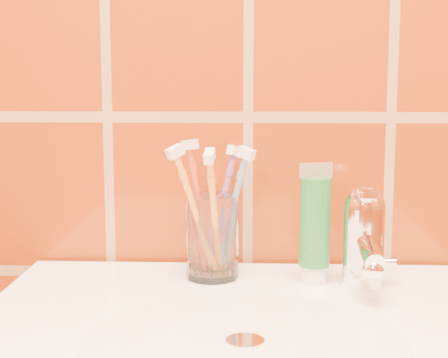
{
  "coord_description": "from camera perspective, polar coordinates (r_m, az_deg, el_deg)",
  "views": [
    {
      "loc": [
        0.01,
        0.31,
        1.09
      ],
      "look_at": [
        -0.03,
        1.08,
        0.98
      ],
      "focal_mm": 55.0,
      "sensor_mm": 36.0,
      "label": 1
    }
  ],
  "objects": [
    {
      "name": "faucet",
      "position": [
        0.81,
        11.56,
        -4.53
      ],
      "size": [
        0.05,
        0.11,
        0.12
      ],
      "color": "white",
      "rests_on": "pedestal_sink"
    },
    {
      "name": "toothbrush_2",
      "position": [
        0.85,
        -0.27,
        -2.66
      ],
      "size": [
        0.12,
        0.13,
        0.18
      ],
      "primitive_type": null,
      "rotation": [
        0.36,
        0.0,
        2.51
      ],
      "color": "#78428E",
      "rests_on": "glass_tumbler"
    },
    {
      "name": "toothbrush_1",
      "position": [
        0.83,
        -2.08,
        -2.59
      ],
      "size": [
        0.08,
        0.08,
        0.18
      ],
      "primitive_type": null,
      "rotation": [
        0.17,
        0.0,
        -2.14
      ],
      "color": "#BC3F28",
      "rests_on": "glass_tumbler"
    },
    {
      "name": "glass_tumbler",
      "position": [
        0.83,
        -0.98,
        -4.82
      ],
      "size": [
        0.08,
        0.08,
        0.1
      ],
      "primitive_type": "cylinder",
      "rotation": [
        0.0,
        0.0,
        0.33
      ],
      "color": "white",
      "rests_on": "pedestal_sink"
    },
    {
      "name": "toothbrush_4",
      "position": [
        0.8,
        -2.3,
        -3.03
      ],
      "size": [
        0.14,
        0.13,
        0.18
      ],
      "primitive_type": null,
      "rotation": [
        0.36,
        0.0,
        -0.88
      ],
      "color": "orange",
      "rests_on": "glass_tumbler"
    },
    {
      "name": "toothbrush_3",
      "position": [
        0.8,
        -0.79,
        -3.25
      ],
      "size": [
        0.05,
        0.15,
        0.19
      ],
      "primitive_type": null,
      "rotation": [
        0.4,
        0.0,
        -0.12
      ],
      "color": "orange",
      "rests_on": "glass_tumbler"
    },
    {
      "name": "toothpaste_tube",
      "position": [
        0.82,
        7.56,
        -4.0
      ],
      "size": [
        0.04,
        0.04,
        0.14
      ],
      "rotation": [
        0.0,
        0.0,
        0.29
      ],
      "color": "white",
      "rests_on": "pedestal_sink"
    },
    {
      "name": "toothbrush_0",
      "position": [
        0.82,
        0.59,
        -2.92
      ],
      "size": [
        0.11,
        0.1,
        0.18
      ],
      "primitive_type": null,
      "rotation": [
        0.28,
        0.0,
        1.02
      ],
      "color": "#6B94BF",
      "rests_on": "glass_tumbler"
    }
  ]
}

